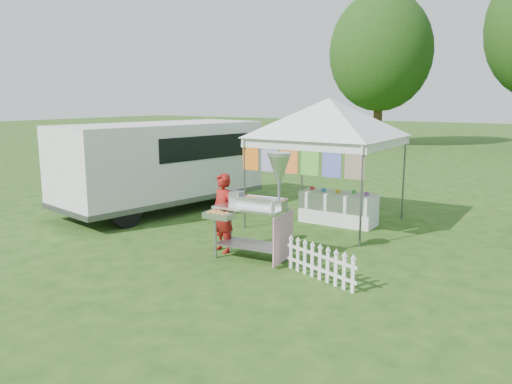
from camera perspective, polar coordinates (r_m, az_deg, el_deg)
The scene contains 8 objects.
ground at distance 9.33m, azimuth -1.26°, elevation -8.00°, with size 120.00×120.00×0.00m, color #224413.
canopy_main at distance 11.90m, azimuth 8.34°, elevation 10.55°, with size 4.24×4.24×3.45m.
tree_left at distance 33.30m, azimuth 14.05°, elevation 15.24°, with size 6.40×6.40×9.53m.
donut_cart at distance 9.12m, azimuth 0.56°, elevation -0.65°, with size 1.45×1.11×2.04m.
vendor at distance 9.78m, azimuth -3.82°, elevation -2.41°, with size 0.57×0.37×1.56m, color maroon.
cargo_van at distance 13.77m, azimuth -10.30°, elevation 3.27°, with size 3.21×5.93×2.34m.
picket_fence at distance 8.43m, azimuth 7.31°, elevation -8.10°, with size 1.54×0.56×0.56m.
display_table at distance 12.20m, azimuth 9.37°, elevation -1.82°, with size 1.80×0.70×0.76m, color white.
Camera 1 is at (4.97, -7.31, 2.98)m, focal length 35.00 mm.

